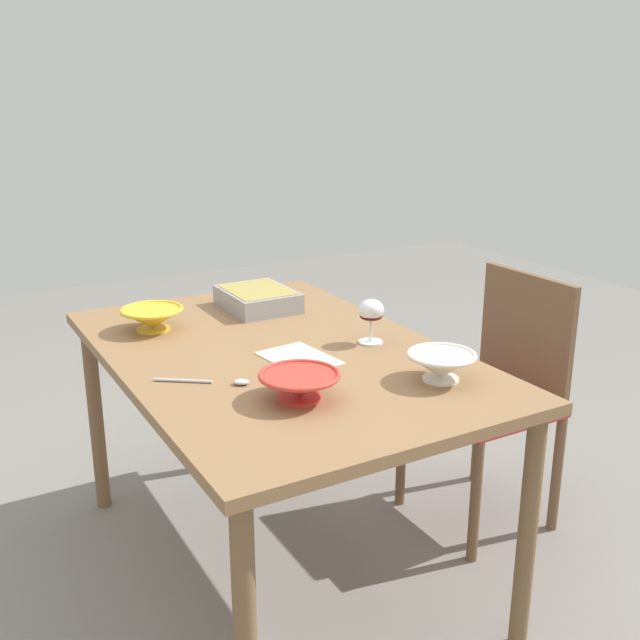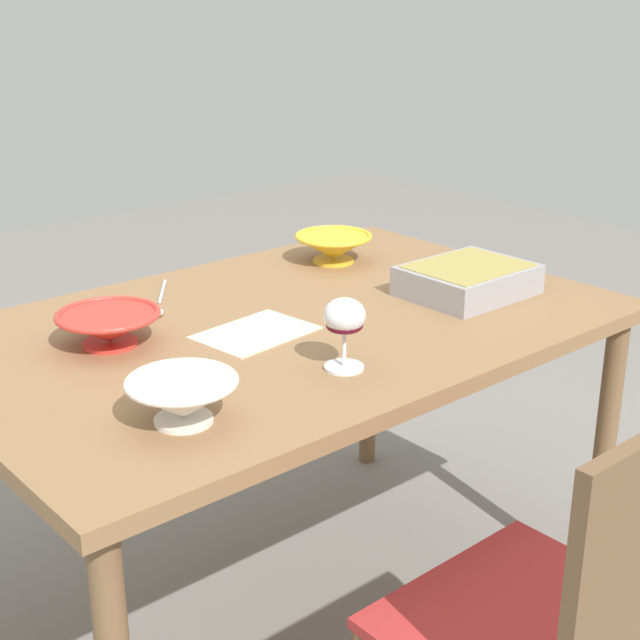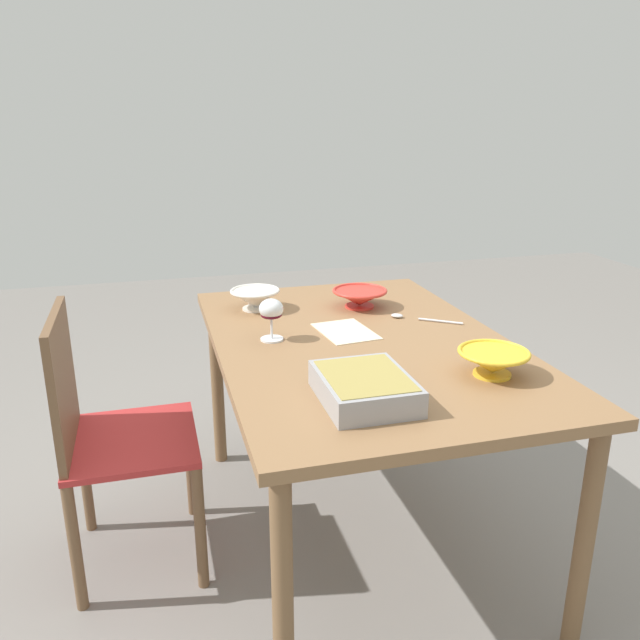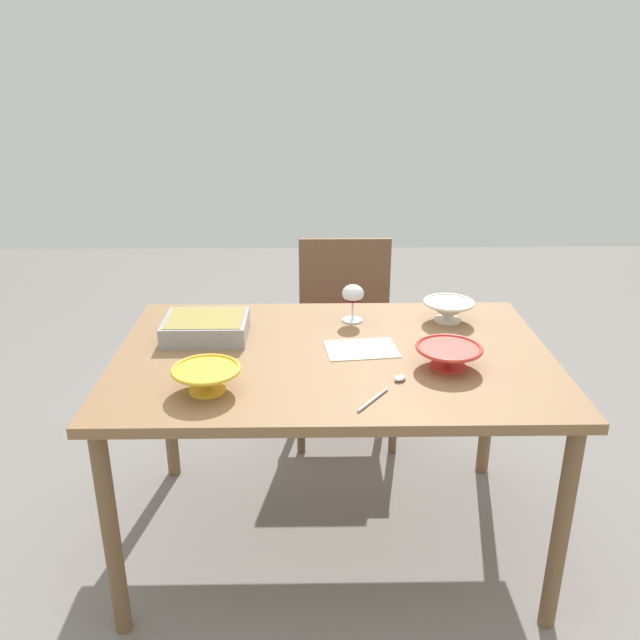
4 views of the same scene
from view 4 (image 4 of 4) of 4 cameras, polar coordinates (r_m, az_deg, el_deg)
The scene contains 10 objects.
ground_plane at distance 2.56m, azimuth 1.03°, elevation -18.25°, with size 8.00×8.00×0.00m, color gray.
dining_table at distance 2.19m, azimuth 1.15°, elevation -4.54°, with size 1.43×0.94×0.75m.
chair at distance 3.02m, azimuth 2.20°, elevation -0.73°, with size 0.44×0.41×0.89m.
wine_glass at distance 2.39m, azimuth 2.87°, elevation 2.07°, with size 0.08×0.08×0.14m.
casserole_dish at distance 2.30m, azimuth -9.86°, elevation -0.53°, with size 0.28×0.23×0.07m.
mixing_bowl at distance 2.45m, azimuth 11.07°, elevation 0.90°, with size 0.19×0.19×0.08m.
small_bowl at distance 1.93m, azimuth -9.81°, elevation -4.95°, with size 0.20×0.20×0.08m.
serving_bowl at distance 2.08m, azimuth 11.08°, elevation -3.01°, with size 0.21×0.21×0.07m.
serving_spoon at distance 1.95m, azimuth 6.17°, elevation -5.64°, with size 0.17×0.22×0.01m.
napkin at distance 2.19m, azimuth 3.61°, elevation -2.52°, with size 0.23×0.17×0.00m, color beige.
Camera 4 is at (-0.08, -1.96, 1.64)m, focal length 36.91 mm.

